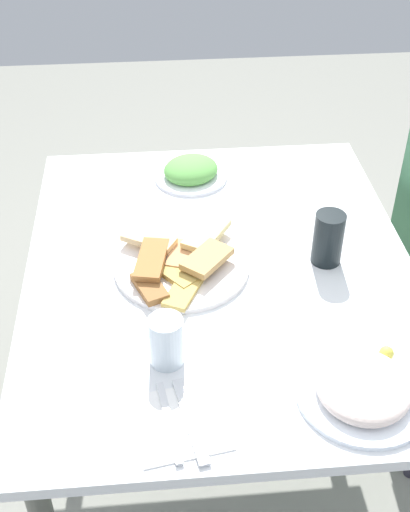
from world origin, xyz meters
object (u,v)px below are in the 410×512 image
object	(u,v)px
soda_can	(328,238)
drinking_glass	(166,341)
salad_plate_greens	(363,388)
pide_platter	(180,262)
dining_table	(220,295)
fork	(169,422)
spoon	(190,420)
paper_napkin	(180,422)
salad_plate_rice	(191,171)

from	to	relation	value
soda_can	drinking_glass	bearing A→B (deg)	-53.16
salad_plate_greens	pide_platter	bearing A→B (deg)	-142.38
dining_table	fork	xyz separation A→B (m)	(0.42, -0.13, 0.09)
soda_can	spoon	size ratio (longest dim) A/B	0.65
salad_plate_greens	paper_napkin	xyz separation A→B (m)	(0.03, -0.33, -0.02)
dining_table	spoon	world-z (taller)	spoon
salad_plate_greens	soda_can	world-z (taller)	soda_can
pide_platter	fork	bearing A→B (deg)	-6.06
pide_platter	salad_plate_greens	size ratio (longest dim) A/B	1.30
salad_plate_rice	spoon	world-z (taller)	salad_plate_rice
soda_can	fork	world-z (taller)	soda_can
soda_can	dining_table	bearing A→B (deg)	-89.47
salad_plate_rice	fork	bearing A→B (deg)	-6.83
salad_plate_greens	paper_napkin	size ratio (longest dim) A/B	1.54
drinking_glass	fork	size ratio (longest dim) A/B	0.59
paper_napkin	salad_plate_rice	bearing A→B (deg)	174.46
salad_plate_rice	paper_napkin	xyz separation A→B (m)	(0.79, -0.08, -0.02)
paper_napkin	fork	xyz separation A→B (m)	(0.00, -0.02, 0.00)
salad_plate_greens	drinking_glass	bearing A→B (deg)	-108.71
pide_platter	spoon	bearing A→B (deg)	-1.15
salad_plate_greens	spoon	distance (m)	0.31
drinking_glass	pide_platter	bearing A→B (deg)	171.36
pide_platter	drinking_glass	bearing A→B (deg)	-8.64
dining_table	soda_can	distance (m)	0.27
fork	dining_table	bearing A→B (deg)	153.63
salad_plate_greens	drinking_glass	xyz separation A→B (m)	(-0.12, -0.34, 0.03)
fork	soda_can	bearing A→B (deg)	130.11
drinking_glass	spoon	bearing A→B (deg)	12.66
paper_napkin	spoon	bearing A→B (deg)	90.00
fork	spoon	world-z (taller)	same
spoon	pide_platter	bearing A→B (deg)	168.15
salad_plate_rice	soda_can	xyz separation A→B (m)	(0.37, 0.27, 0.04)
pide_platter	drinking_glass	world-z (taller)	drinking_glass
pide_platter	salad_plate_rice	size ratio (longest dim) A/B	1.55
soda_can	fork	size ratio (longest dim) A/B	0.70
soda_can	salad_plate_rice	bearing A→B (deg)	-144.05
soda_can	spoon	world-z (taller)	soda_can
drinking_glass	soda_can	bearing A→B (deg)	126.84
soda_can	salad_plate_greens	bearing A→B (deg)	-3.50
soda_can	paper_napkin	bearing A→B (deg)	-39.77
salad_plate_greens	salad_plate_rice	world-z (taller)	salad_plate_rice
pide_platter	drinking_glass	size ratio (longest dim) A/B	3.00
soda_can	fork	xyz separation A→B (m)	(0.42, -0.37, -0.06)
soda_can	spoon	bearing A→B (deg)	-38.29
soda_can	fork	bearing A→B (deg)	-41.20
dining_table	spoon	size ratio (longest dim) A/B	5.65
drinking_glass	paper_napkin	distance (m)	0.16
drinking_glass	dining_table	bearing A→B (deg)	154.35
dining_table	salad_plate_greens	size ratio (longest dim) A/B	4.45
spoon	paper_napkin	bearing A→B (deg)	-100.70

